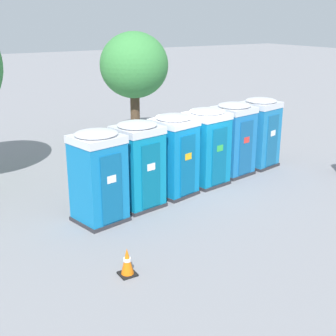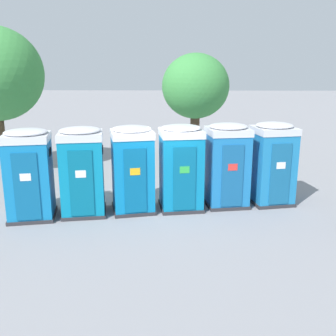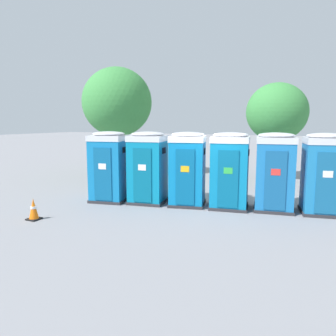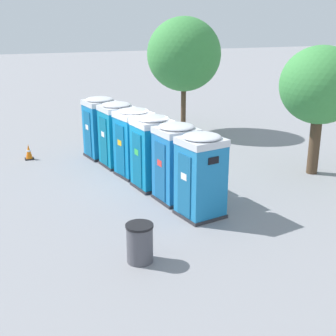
% 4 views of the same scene
% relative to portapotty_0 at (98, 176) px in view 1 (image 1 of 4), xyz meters
% --- Properties ---
extents(ground_plane, '(120.00, 120.00, 0.00)m').
position_rel_portapotty_0_xyz_m(ground_plane, '(3.46, 1.00, -1.28)').
color(ground_plane, gray).
extents(portapotty_0, '(1.45, 1.42, 2.54)m').
position_rel_portapotty_0_xyz_m(portapotty_0, '(0.00, 0.00, 0.00)').
color(portapotty_0, '#2D2D33').
rests_on(portapotty_0, ground).
extents(portapotty_1, '(1.43, 1.40, 2.54)m').
position_rel_portapotty_0_xyz_m(portapotty_1, '(1.39, 0.36, -0.00)').
color(portapotty_1, '#2D2D33').
rests_on(portapotty_1, ground).
extents(portapotty_2, '(1.44, 1.45, 2.54)m').
position_rel_portapotty_0_xyz_m(portapotty_2, '(2.80, 0.65, 0.00)').
color(portapotty_2, '#2D2D33').
rests_on(portapotty_2, ground).
extents(portapotty_3, '(1.42, 1.39, 2.54)m').
position_rel_portapotty_0_xyz_m(portapotty_3, '(4.21, 0.89, -0.00)').
color(portapotty_3, '#2D2D33').
rests_on(portapotty_3, ground).
extents(portapotty_4, '(1.41, 1.39, 2.54)m').
position_rel_portapotty_0_xyz_m(portapotty_4, '(5.61, 1.24, 0.00)').
color(portapotty_4, '#2D2D33').
rests_on(portapotty_4, ground).
extents(portapotty_5, '(1.43, 1.43, 2.54)m').
position_rel_portapotty_0_xyz_m(portapotty_5, '(7.02, 1.47, 0.00)').
color(portapotty_5, '#2D2D33').
rests_on(portapotty_5, ground).
extents(street_tree_0, '(2.93, 2.93, 4.74)m').
position_rel_portapotty_0_xyz_m(street_tree_0, '(4.84, 7.08, 2.02)').
color(street_tree_0, '#4C3826').
rests_on(street_tree_0, ground).
extents(traffic_cone, '(0.36, 0.36, 0.64)m').
position_rel_portapotty_0_xyz_m(traffic_cone, '(-0.65, -2.93, -0.97)').
color(traffic_cone, black).
rests_on(traffic_cone, ground).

